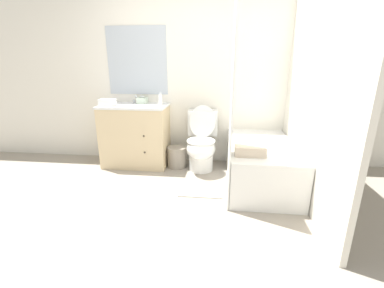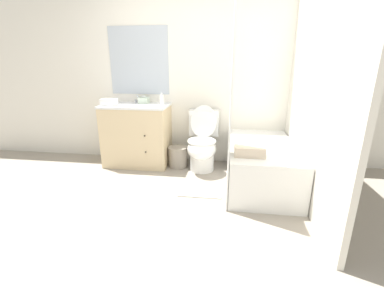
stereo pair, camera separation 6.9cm
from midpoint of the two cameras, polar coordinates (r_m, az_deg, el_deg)
ground_plane at (r=2.60m, az=-2.95°, el=-15.96°), size 14.00×14.00×0.00m
wall_back at (r=3.78m, az=1.36°, el=14.71°), size 8.00×0.06×2.50m
wall_right at (r=3.06m, az=25.36°, el=12.47°), size 0.05×2.59×2.50m
vanity_cabinet at (r=3.80m, az=-11.56°, el=2.11°), size 0.93×0.57×0.88m
sink_faucet at (r=3.87m, az=-11.12°, el=9.48°), size 0.14×0.12×0.12m
toilet at (r=3.55m, az=2.89°, el=-0.00°), size 0.42×0.66×0.88m
bathtub at (r=3.27m, az=15.59°, el=-4.27°), size 0.77×1.41×0.51m
shower_curtain at (r=2.53m, az=9.40°, el=7.95°), size 0.02×0.39×2.03m
wastebasket at (r=3.70m, az=-2.63°, el=-2.88°), size 0.27×0.27×0.29m
tissue_box at (r=3.82m, az=-10.11°, el=9.58°), size 0.13×0.15×0.11m
soap_dispenser at (r=3.59m, az=-6.19°, el=9.76°), size 0.05×0.05×0.17m
hand_towel_folded at (r=3.71m, az=-17.43°, el=8.85°), size 0.20×0.15×0.09m
bath_towel_folded at (r=2.76m, az=13.35°, el=-1.38°), size 0.31×0.23×0.10m
bath_mat at (r=3.05m, az=2.57°, el=-10.33°), size 0.49×0.32×0.02m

